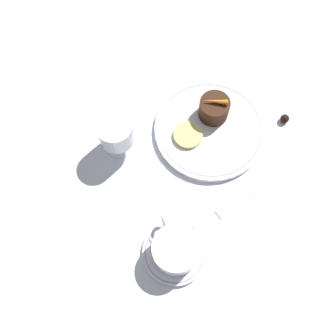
{
  "coord_description": "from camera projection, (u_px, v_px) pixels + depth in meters",
  "views": [
    {
      "loc": [
        -0.35,
        0.21,
        0.82
      ],
      "look_at": [
        -0.07,
        0.1,
        0.04
      ],
      "focal_mm": 42.0,
      "sensor_mm": 36.0,
      "label": 1
    }
  ],
  "objects": [
    {
      "name": "dessert_cake",
      "position": [
        214.0,
        109.0,
        0.89
      ],
      "size": [
        0.07,
        0.07,
        0.05
      ],
      "color": "#381E0F",
      "rests_on": "dinner_plate"
    },
    {
      "name": "wine_glass",
      "position": [
        116.0,
        133.0,
        0.83
      ],
      "size": [
        0.08,
        0.08,
        0.1
      ],
      "color": "silver",
      "rests_on": "ground_plane"
    },
    {
      "name": "spoon",
      "position": [
        169.0,
        235.0,
        0.81
      ],
      "size": [
        0.02,
        0.11,
        0.0
      ],
      "color": "silver",
      "rests_on": "saucer"
    },
    {
      "name": "chocolate_truffle",
      "position": [
        285.0,
        119.0,
        0.91
      ],
      "size": [
        0.02,
        0.02,
        0.02
      ],
      "color": "black",
      "rests_on": "ground_plane"
    },
    {
      "name": "fork",
      "position": [
        243.0,
        198.0,
        0.85
      ],
      "size": [
        0.06,
        0.18,
        0.01
      ],
      "color": "silver",
      "rests_on": "ground_plane"
    },
    {
      "name": "carrot_garnish",
      "position": [
        216.0,
        101.0,
        0.86
      ],
      "size": [
        0.04,
        0.05,
        0.01
      ],
      "color": "orange",
      "rests_on": "dessert_cake"
    },
    {
      "name": "dinner_plate",
      "position": [
        210.0,
        130.0,
        0.9
      ],
      "size": [
        0.26,
        0.26,
        0.01
      ],
      "color": "white",
      "rests_on": "ground_plane"
    },
    {
      "name": "ground_plane",
      "position": [
        200.0,
        134.0,
        0.91
      ],
      "size": [
        3.0,
        3.0,
        0.0
      ],
      "primitive_type": "plane",
      "color": "white"
    },
    {
      "name": "saucer",
      "position": [
        175.0,
        253.0,
        0.8
      ],
      "size": [
        0.13,
        0.13,
        0.01
      ],
      "color": "white",
      "rests_on": "ground_plane"
    },
    {
      "name": "coffee_cup",
      "position": [
        175.0,
        250.0,
        0.77
      ],
      "size": [
        0.12,
        0.09,
        0.06
      ],
      "color": "white",
      "rests_on": "saucer"
    },
    {
      "name": "pineapple_slice",
      "position": [
        188.0,
        136.0,
        0.89
      ],
      "size": [
        0.07,
        0.07,
        0.01
      ],
      "color": "#EFE075",
      "rests_on": "dinner_plate"
    }
  ]
}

